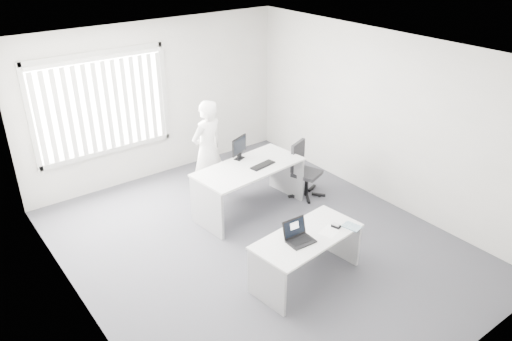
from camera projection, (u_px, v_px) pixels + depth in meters
ground at (258, 244)px, 7.33m from camera, size 6.00×6.00×0.00m
wall_back at (156, 101)px, 8.85m from camera, size 5.00×0.02×2.80m
wall_front at (457, 269)px, 4.56m from camera, size 5.00×0.02×2.80m
wall_left at (74, 217)px, 5.36m from camera, size 0.02×6.00×2.80m
wall_right at (382, 118)px, 8.05m from camera, size 0.02×6.00×2.80m
ceiling at (259, 54)px, 6.08m from camera, size 5.00×6.00×0.02m
window at (102, 104)px, 8.21m from camera, size 2.32×0.06×1.76m
blinds at (103, 107)px, 8.19m from camera, size 2.20×0.10×1.50m
desk_near at (307, 248)px, 6.42m from camera, size 1.55×0.85×0.68m
desk_far at (249, 179)px, 7.94m from camera, size 1.84×1.00×0.80m
office_chair at (304, 179)px, 8.54m from camera, size 0.70×0.70×0.96m
person at (208, 150)px, 8.25m from camera, size 0.70×0.54×1.72m
laptop at (301, 233)px, 6.14m from camera, size 0.35×0.32×0.26m
paper_sheet at (330, 231)px, 6.42m from camera, size 0.32×0.27×0.00m
mouse at (336, 226)px, 6.49m from camera, size 0.10×0.13×0.05m
booklet at (352, 226)px, 6.51m from camera, size 0.22×0.26×0.01m
keyboard at (263, 165)px, 7.84m from camera, size 0.46×0.22×0.02m
monitor at (239, 148)px, 8.00m from camera, size 0.39×0.25×0.38m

